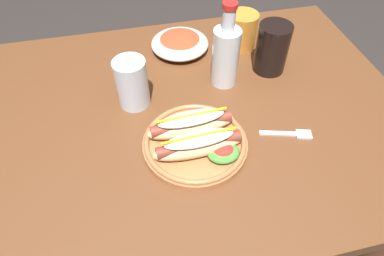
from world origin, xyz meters
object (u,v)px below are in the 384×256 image
Objects in this scene: soda_cup at (272,48)px; extra_cup at (242,30)px; glass_bottle at (226,54)px; hot_dog_plate at (196,139)px; water_cup at (132,83)px; fork at (290,134)px; side_bowl at (180,43)px.

soda_cup is 1.32× the size of extra_cup.
soda_cup is 0.14m from glass_bottle.
hot_dog_plate is at bearing -122.17° from extra_cup.
water_cup is at bearing 123.40° from hot_dog_plate.
hot_dog_plate reaches higher than fork.
fork is 0.96× the size of water_cup.
extra_cup reaches higher than side_bowl.
fork is 0.25m from glass_bottle.
water_cup reaches higher than side_bowl.
hot_dog_plate is at bearing -167.72° from fork.
hot_dog_plate is at bearing -56.60° from water_cup.
glass_bottle is (0.24, 0.03, 0.02)m from water_cup.
fork is at bearing -3.43° from hot_dog_plate.
fork is at bearing -99.63° from soda_cup.
extra_cup reaches higher than hot_dog_plate.
soda_cup is (0.04, 0.24, 0.06)m from fork.
water_cup is (-0.34, 0.19, 0.06)m from fork.
fork is 0.42m from side_bowl.
glass_bottle is 0.20m from side_bowl.
extra_cup is at bearing 107.72° from soda_cup.
extra_cup is at bearing 105.51° from fork.
soda_cup is 0.80× the size of side_bowl.
glass_bottle is 1.33× the size of side_bowl.
extra_cup is 0.46× the size of glass_bottle.
water_cup reaches higher than fork.
fork is 0.72× the size of side_bowl.
extra_cup is 0.18m from side_bowl.
hot_dog_plate is 1.04× the size of glass_bottle.
soda_cup reaches higher than extra_cup.
extra_cup is (-0.04, 0.12, -0.02)m from soda_cup.
hot_dog_plate is 0.37m from side_bowl.
glass_bottle reaches higher than fork.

